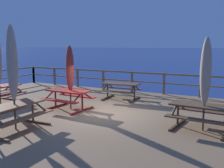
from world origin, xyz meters
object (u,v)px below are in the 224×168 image
(picnic_table_back_right, at_px, (202,112))
(picnic_table_mid_left, at_px, (13,111))
(picnic_table_mid_centre, at_px, (121,88))
(patio_umbrella_tall_mid_right, at_px, (206,72))
(picnic_table_front_right, at_px, (68,95))
(patio_umbrella_tall_back_right, at_px, (12,64))
(patio_umbrella_tall_mid_left, at_px, (70,69))

(picnic_table_back_right, bearing_deg, picnic_table_mid_left, -152.28)
(picnic_table_mid_centre, bearing_deg, patio_umbrella_tall_mid_right, -35.61)
(picnic_table_front_right, xyz_separation_m, patio_umbrella_tall_mid_right, (5.16, -0.27, 1.21))
(picnic_table_back_right, relative_size, patio_umbrella_tall_back_right, 0.62)
(picnic_table_mid_centre, relative_size, patio_umbrella_tall_mid_left, 0.73)
(picnic_table_front_right, height_order, picnic_table_back_right, same)
(picnic_table_back_right, bearing_deg, picnic_table_front_right, 177.76)
(picnic_table_back_right, relative_size, patio_umbrella_tall_mid_left, 0.77)
(picnic_table_front_right, distance_m, patio_umbrella_tall_mid_right, 5.30)
(patio_umbrella_tall_mid_left, bearing_deg, picnic_table_mid_centre, 71.21)
(picnic_table_front_right, bearing_deg, patio_umbrella_tall_mid_left, 43.45)
(patio_umbrella_tall_mid_right, bearing_deg, picnic_table_mid_centre, 144.39)
(picnic_table_back_right, distance_m, patio_umbrella_tall_back_right, 5.79)
(picnic_table_mid_centre, xyz_separation_m, patio_umbrella_tall_back_right, (-0.87, -5.49, 1.43))
(patio_umbrella_tall_mid_left, bearing_deg, picnic_table_mid_left, -89.51)
(patio_umbrella_tall_back_right, bearing_deg, picnic_table_mid_centre, 81.03)
(picnic_table_front_right, xyz_separation_m, picnic_table_back_right, (5.09, -0.20, 0.00))
(picnic_table_front_right, height_order, patio_umbrella_tall_mid_left, patio_umbrella_tall_mid_left)
(patio_umbrella_tall_mid_left, xyz_separation_m, patio_umbrella_tall_mid_right, (5.09, -0.33, 0.16))
(picnic_table_back_right, xyz_separation_m, patio_umbrella_tall_mid_right, (0.06, -0.07, 1.20))
(picnic_table_mid_centre, bearing_deg, picnic_table_mid_left, -99.03)
(picnic_table_mid_left, relative_size, patio_umbrella_tall_mid_right, 0.75)
(picnic_table_mid_centre, distance_m, picnic_table_back_right, 5.05)
(picnic_table_back_right, relative_size, patio_umbrella_tall_mid_right, 0.70)
(picnic_table_front_right, relative_size, patio_umbrella_tall_back_right, 0.57)
(patio_umbrella_tall_back_right, relative_size, patio_umbrella_tall_mid_right, 1.13)
(picnic_table_mid_left, bearing_deg, patio_umbrella_tall_back_right, 75.31)
(picnic_table_mid_centre, distance_m, patio_umbrella_tall_mid_left, 3.01)
(picnic_table_back_right, xyz_separation_m, patio_umbrella_tall_mid_left, (-5.03, 0.26, 1.04))
(picnic_table_mid_left, distance_m, patio_umbrella_tall_back_right, 1.43)
(picnic_table_front_right, relative_size, patio_umbrella_tall_mid_right, 0.65)
(picnic_table_mid_left, bearing_deg, picnic_table_front_right, 91.79)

